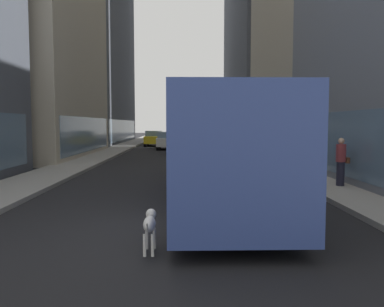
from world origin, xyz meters
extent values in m
plane|color=black|center=(0.00, 35.00, 0.00)|extent=(120.00, 120.00, 0.00)
cube|color=gray|center=(-5.70, 35.00, 0.07)|extent=(2.40, 110.00, 0.15)
cube|color=#9E9991|center=(5.70, 35.00, 0.07)|extent=(2.40, 110.00, 0.15)
cube|color=slate|center=(-6.56, 19.53, 1.60)|extent=(0.08, 13.03, 2.40)
cube|color=slate|center=(-6.90, 38.95, 1.60)|extent=(0.08, 19.66, 2.40)
cube|color=slate|center=(6.24, 4.48, 1.60)|extent=(0.08, 15.26, 2.40)
cube|color=slate|center=(7.02, 22.13, 1.60)|extent=(0.08, 15.37, 2.40)
cube|color=slate|center=(6.86, 43.13, 1.60)|extent=(0.08, 20.04, 2.40)
cube|color=#33478C|center=(1.20, 3.40, 1.67)|extent=(2.55, 11.50, 2.75)
cube|color=slate|center=(1.20, 3.40, 2.17)|extent=(2.57, 11.04, 0.90)
cube|color=black|center=(1.20, 9.10, 0.55)|extent=(2.55, 0.16, 0.44)
cylinder|color=black|center=(0.07, 6.95, 0.50)|extent=(0.30, 1.00, 1.00)
cylinder|color=black|center=(2.33, 6.95, 0.50)|extent=(0.30, 1.00, 1.00)
cylinder|color=black|center=(0.07, -0.75, 0.50)|extent=(0.30, 1.00, 1.00)
cylinder|color=black|center=(2.33, -0.75, 0.50)|extent=(0.30, 1.00, 1.00)
cube|color=silver|center=(-0.25, 8.55, 2.50)|extent=(0.08, 0.24, 0.40)
cube|color=yellow|center=(-2.80, 32.67, 0.70)|extent=(1.82, 4.31, 0.75)
cube|color=slate|center=(-2.80, 32.45, 1.35)|extent=(1.68, 1.94, 0.55)
cylinder|color=black|center=(-3.60, 34.41, 0.32)|extent=(0.22, 0.64, 0.64)
cylinder|color=black|center=(-2.00, 34.41, 0.32)|extent=(0.22, 0.64, 0.64)
cylinder|color=black|center=(-3.60, 30.93, 0.32)|extent=(0.22, 0.64, 0.64)
cylinder|color=black|center=(-2.00, 30.93, 0.32)|extent=(0.22, 0.64, 0.64)
cube|color=silver|center=(-1.20, 27.32, 0.70)|extent=(1.83, 3.96, 0.75)
cube|color=slate|center=(-1.20, 27.12, 1.35)|extent=(1.68, 1.78, 0.55)
cylinder|color=black|center=(-2.00, 28.88, 0.32)|extent=(0.22, 0.64, 0.64)
cylinder|color=black|center=(-0.40, 28.88, 0.32)|extent=(0.22, 0.64, 0.64)
cylinder|color=black|center=(-2.00, 25.75, 0.32)|extent=(0.22, 0.64, 0.64)
cylinder|color=black|center=(-0.40, 25.75, 0.32)|extent=(0.22, 0.64, 0.64)
cube|color=#4C6BB7|center=(1.20, 20.52, 0.70)|extent=(1.72, 4.66, 0.75)
cube|color=slate|center=(1.20, 20.28, 1.35)|extent=(1.58, 2.10, 0.55)
cylinder|color=black|center=(0.45, 22.43, 0.32)|extent=(0.22, 0.64, 0.64)
cylinder|color=black|center=(1.95, 22.43, 0.32)|extent=(0.22, 0.64, 0.64)
cylinder|color=black|center=(0.45, 18.60, 0.32)|extent=(0.22, 0.64, 0.64)
cylinder|color=black|center=(1.95, 18.60, 0.32)|extent=(0.22, 0.64, 0.64)
cube|color=silver|center=(2.80, 30.14, 1.50)|extent=(2.30, 2.00, 2.10)
cube|color=silver|center=(2.80, 26.39, 1.75)|extent=(2.30, 5.50, 2.60)
cylinder|color=black|center=(1.79, 30.14, 0.45)|extent=(0.28, 0.90, 0.90)
cylinder|color=black|center=(3.81, 30.14, 0.45)|extent=(0.28, 0.90, 0.90)
cylinder|color=black|center=(1.79, 24.64, 0.45)|extent=(0.28, 0.90, 0.90)
cylinder|color=black|center=(3.81, 24.64, 0.45)|extent=(0.28, 0.90, 0.90)
ellipsoid|color=white|center=(-0.42, -1.54, 0.53)|extent=(0.22, 0.60, 0.26)
sphere|color=white|center=(-0.42, -1.16, 0.62)|extent=(0.20, 0.20, 0.20)
sphere|color=black|center=(-0.48, -1.14, 0.64)|extent=(0.07, 0.07, 0.07)
sphere|color=black|center=(-0.36, -1.14, 0.64)|extent=(0.07, 0.07, 0.07)
cylinder|color=white|center=(-0.42, -1.94, 0.58)|extent=(0.03, 0.16, 0.19)
cylinder|color=white|center=(-0.49, -1.33, 0.20)|extent=(0.06, 0.06, 0.40)
cylinder|color=white|center=(-0.35, -1.33, 0.20)|extent=(0.06, 0.06, 0.40)
cylinder|color=white|center=(-0.49, -1.75, 0.20)|extent=(0.06, 0.06, 0.40)
cylinder|color=white|center=(-0.35, -1.75, 0.20)|extent=(0.06, 0.06, 0.40)
sphere|color=black|center=(-0.37, -1.44, 0.57)|extent=(0.04, 0.04, 0.04)
sphere|color=black|center=(-0.48, -1.62, 0.55)|extent=(0.04, 0.04, 0.04)
sphere|color=black|center=(-0.40, -1.72, 0.59)|extent=(0.04, 0.04, 0.04)
cylinder|color=#1E1E2D|center=(5.75, 5.03, 0.57)|extent=(0.28, 0.28, 0.85)
cylinder|color=maroon|center=(5.75, 5.03, 1.31)|extent=(0.34, 0.34, 0.62)
sphere|color=tan|center=(5.75, 5.03, 1.73)|extent=(0.22, 0.22, 0.22)
cube|color=#59331E|center=(5.97, 5.03, 1.05)|extent=(0.12, 0.24, 0.20)
camera|label=1|loc=(0.18, -8.42, 2.32)|focal=36.32mm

